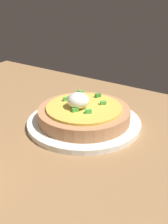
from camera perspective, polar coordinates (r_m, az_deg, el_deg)
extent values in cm
cube|color=#976D45|center=(61.18, -5.31, -6.46)|extent=(102.24, 72.75, 2.17)
cylinder|color=white|center=(66.42, 0.00, -2.00)|extent=(24.40, 24.40, 1.13)
cylinder|color=tan|center=(65.55, 0.00, -0.49)|extent=(19.60, 19.60, 2.75)
cylinder|color=#E6BE4A|center=(64.86, 0.00, 0.81)|extent=(16.05, 16.05, 0.52)
ellipsoid|color=white|center=(63.79, -1.21, 2.21)|extent=(4.64, 4.64, 3.23)
cube|color=#298C2D|center=(69.33, -0.97, 3.06)|extent=(1.33, 0.88, 0.80)
cube|color=green|center=(67.87, -2.51, 2.53)|extent=(1.40, 1.00, 0.80)
cube|color=green|center=(61.66, 0.79, 0.13)|extent=(1.47, 1.47, 0.80)
cube|color=green|center=(67.60, -3.33, 2.42)|extent=(1.46, 1.48, 0.80)
cube|color=#55B148|center=(65.72, 3.58, 1.72)|extent=(1.50, 1.43, 0.80)
cube|color=#37842E|center=(69.49, 2.60, 3.08)|extent=(1.33, 1.51, 0.80)
cube|color=green|center=(62.36, -1.63, 0.43)|extent=(1.43, 1.50, 0.80)
cube|color=green|center=(71.29, -0.68, 3.69)|extent=(1.44, 1.10, 0.80)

